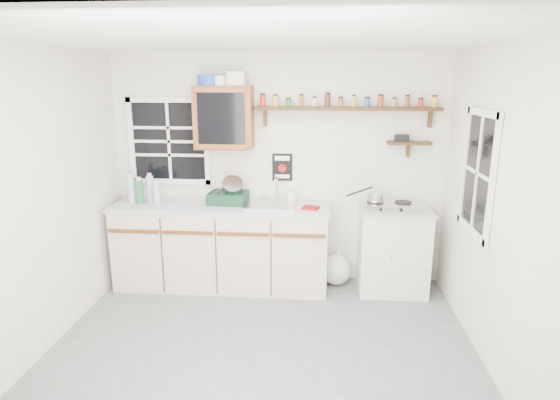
# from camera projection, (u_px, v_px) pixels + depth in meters

# --- Properties ---
(room) EXTENTS (3.64, 3.24, 2.54)m
(room) POSITION_uv_depth(u_px,v_px,m) (260.00, 209.00, 3.59)
(room) COLOR #545457
(room) RESTS_ON ground
(main_cabinet) EXTENTS (2.31, 0.63, 0.92)m
(main_cabinet) POSITION_uv_depth(u_px,v_px,m) (222.00, 245.00, 5.09)
(main_cabinet) COLOR #B8AD99
(main_cabinet) RESTS_ON floor
(right_cabinet) EXTENTS (0.73, 0.57, 0.91)m
(right_cabinet) POSITION_uv_depth(u_px,v_px,m) (393.00, 250.00, 4.96)
(right_cabinet) COLOR silver
(right_cabinet) RESTS_ON floor
(sink) EXTENTS (0.52, 0.44, 0.29)m
(sink) POSITION_uv_depth(u_px,v_px,m) (271.00, 205.00, 4.93)
(sink) COLOR #B4B4B9
(sink) RESTS_ON main_cabinet
(upper_cabinet) EXTENTS (0.60, 0.32, 0.65)m
(upper_cabinet) POSITION_uv_depth(u_px,v_px,m) (224.00, 118.00, 4.88)
(upper_cabinet) COLOR brown
(upper_cabinet) RESTS_ON wall_back
(upper_cabinet_clutter) EXTENTS (0.49, 0.24, 0.14)m
(upper_cabinet_clutter) POSITION_uv_depth(u_px,v_px,m) (219.00, 80.00, 4.79)
(upper_cabinet_clutter) COLOR #1C44B6
(upper_cabinet_clutter) RESTS_ON upper_cabinet
(spice_shelf) EXTENTS (1.91, 0.18, 0.35)m
(spice_shelf) POSITION_uv_depth(u_px,v_px,m) (346.00, 107.00, 4.82)
(spice_shelf) COLOR black
(spice_shelf) RESTS_ON wall_back
(secondary_shelf) EXTENTS (0.45, 0.16, 0.24)m
(secondary_shelf) POSITION_uv_depth(u_px,v_px,m) (407.00, 142.00, 4.87)
(secondary_shelf) COLOR black
(secondary_shelf) RESTS_ON wall_back
(warning_sign) EXTENTS (0.22, 0.02, 0.30)m
(warning_sign) POSITION_uv_depth(u_px,v_px,m) (282.00, 167.00, 5.11)
(warning_sign) COLOR black
(warning_sign) RESTS_ON wall_back
(window_back) EXTENTS (0.93, 0.03, 0.98)m
(window_back) POSITION_uv_depth(u_px,v_px,m) (169.00, 141.00, 5.14)
(window_back) COLOR black
(window_back) RESTS_ON wall_back
(window_right) EXTENTS (0.03, 0.78, 1.08)m
(window_right) POSITION_uv_depth(u_px,v_px,m) (478.00, 173.00, 3.92)
(window_right) COLOR black
(window_right) RESTS_ON wall_back
(water_bottles) EXTENTS (0.36, 0.15, 0.32)m
(water_bottles) POSITION_uv_depth(u_px,v_px,m) (144.00, 191.00, 4.99)
(water_bottles) COLOR #A1B7BD
(water_bottles) RESTS_ON main_cabinet
(dish_rack) EXTENTS (0.43, 0.33, 0.30)m
(dish_rack) POSITION_uv_depth(u_px,v_px,m) (229.00, 194.00, 5.00)
(dish_rack) COLOR #10311E
(dish_rack) RESTS_ON main_cabinet
(soap_bottle) EXTENTS (0.09, 0.09, 0.17)m
(soap_bottle) POSITION_uv_depth(u_px,v_px,m) (292.00, 195.00, 5.05)
(soap_bottle) COLOR silver
(soap_bottle) RESTS_ON main_cabinet
(rag) EXTENTS (0.19, 0.18, 0.02)m
(rag) POSITION_uv_depth(u_px,v_px,m) (311.00, 208.00, 4.81)
(rag) COLOR maroon
(rag) RESTS_ON main_cabinet
(hotplate) EXTENTS (0.59, 0.34, 0.08)m
(hotplate) POSITION_uv_depth(u_px,v_px,m) (389.00, 206.00, 4.83)
(hotplate) COLOR #B4B4B9
(hotplate) RESTS_ON right_cabinet
(saucepan) EXTENTS (0.37, 0.26, 0.17)m
(saucepan) POSITION_uv_depth(u_px,v_px,m) (375.00, 197.00, 4.82)
(saucepan) COLOR #B4B4B9
(saucepan) RESTS_ON hotplate
(trash_bag) EXTENTS (0.37, 0.34, 0.42)m
(trash_bag) POSITION_uv_depth(u_px,v_px,m) (336.00, 269.00, 5.15)
(trash_bag) COLOR silver
(trash_bag) RESTS_ON floor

